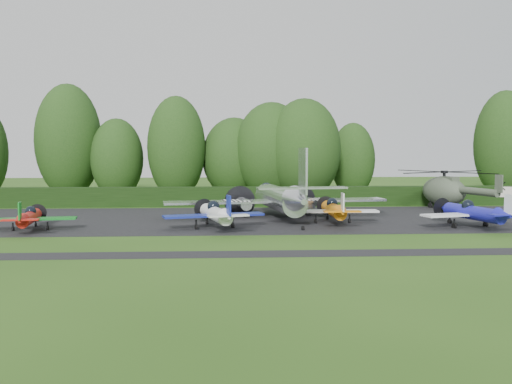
{
  "coord_description": "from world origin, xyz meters",
  "views": [
    {
      "loc": [
        -3.27,
        -37.76,
        5.98
      ],
      "look_at": [
        -0.75,
        7.48,
        2.5
      ],
      "focal_mm": 40.0,
      "sensor_mm": 36.0,
      "label": 1
    }
  ],
  "objects": [
    {
      "name": "tree_5",
      "position": [
        30.55,
        29.44,
        6.47
      ],
      "size": [
        7.16,
        7.16,
        12.96
      ],
      "color": "black",
      "rests_on": "ground"
    },
    {
      "name": "taxiway_verge",
      "position": [
        0.0,
        -6.0,
        0.0
      ],
      "size": [
        70.0,
        2.0,
        0.0
      ],
      "primitive_type": "cube",
      "color": "black",
      "rests_on": "ground"
    },
    {
      "name": "light_plane_white",
      "position": [
        -3.92,
        3.91,
        1.2
      ],
      "size": [
        7.49,
        7.88,
        2.88
      ],
      "rotation": [
        0.0,
        0.0,
        -0.26
      ],
      "color": "silver",
      "rests_on": "ground"
    },
    {
      "name": "tree_0",
      "position": [
        12.64,
        32.18,
        4.56
      ],
      "size": [
        5.49,
        5.49,
        9.14
      ],
      "color": "black",
      "rests_on": "ground"
    },
    {
      "name": "tree_10",
      "position": [
        5.89,
        27.4,
        5.84
      ],
      "size": [
        8.41,
        8.41,
        11.69
      ],
      "color": "black",
      "rests_on": "ground"
    },
    {
      "name": "apron",
      "position": [
        0.0,
        10.0,
        0.0
      ],
      "size": [
        70.0,
        18.0,
        0.01
      ],
      "primitive_type": "cube",
      "color": "black",
      "rests_on": "ground"
    },
    {
      "name": "tree_1",
      "position": [
        -2.05,
        31.71,
        4.85
      ],
      "size": [
        7.78,
        7.78,
        9.73
      ],
      "color": "black",
      "rests_on": "ground"
    },
    {
      "name": "tree_7",
      "position": [
        -22.01,
        32.2,
        6.85
      ],
      "size": [
        7.85,
        7.85,
        13.72
      ],
      "color": "black",
      "rests_on": "ground"
    },
    {
      "name": "sign_board",
      "position": [
        26.31,
        19.99,
        1.34
      ],
      "size": [
        3.52,
        0.13,
        1.98
      ],
      "rotation": [
        0.0,
        0.0,
        0.32
      ],
      "color": "#3F3326",
      "rests_on": "ground"
    },
    {
      "name": "light_plane_blue",
      "position": [
        15.23,
        3.44,
        1.21
      ],
      "size": [
        7.54,
        7.93,
        2.9
      ],
      "rotation": [
        0.0,
        0.0,
        -0.25
      ],
      "color": "#191A9A",
      "rests_on": "ground"
    },
    {
      "name": "hedgerow",
      "position": [
        0.0,
        21.0,
        0.0
      ],
      "size": [
        90.0,
        1.6,
        2.0
      ],
      "primitive_type": "cube",
      "color": "black",
      "rests_on": "ground"
    },
    {
      "name": "ground",
      "position": [
        0.0,
        0.0,
        0.0
      ],
      "size": [
        160.0,
        160.0,
        0.0
      ],
      "primitive_type": "plane",
      "color": "#274914",
      "rests_on": "ground"
    },
    {
      "name": "tree_6",
      "position": [
        2.29,
        29.35,
        5.7
      ],
      "size": [
        8.58,
        8.58,
        11.42
      ],
      "color": "black",
      "rests_on": "ground"
    },
    {
      "name": "helicopter",
      "position": [
        18.45,
        17.3,
        2.02
      ],
      "size": [
        11.7,
        13.7,
        3.77
      ],
      "rotation": [
        0.0,
        0.0,
        -0.28
      ],
      "color": "#3F4938",
      "rests_on": "ground"
    },
    {
      "name": "transport_plane",
      "position": [
        1.39,
        10.07,
        1.74
      ],
      "size": [
        19.46,
        14.92,
        6.24
      ],
      "rotation": [
        0.0,
        0.0,
        -0.14
      ],
      "color": "silver",
      "rests_on": "ground"
    },
    {
      "name": "light_plane_red",
      "position": [
        -17.27,
        3.72,
        1.02
      ],
      "size": [
        6.4,
        6.73,
        2.46
      ],
      "rotation": [
        0.0,
        0.0,
        -0.14
      ],
      "color": "#B51710",
      "rests_on": "ground"
    },
    {
      "name": "tree_8",
      "position": [
        -16.04,
        31.02,
        4.76
      ],
      "size": [
        6.24,
        6.24,
        9.54
      ],
      "color": "black",
      "rests_on": "ground"
    },
    {
      "name": "light_plane_orange",
      "position": [
        5.3,
        6.45,
        1.16
      ],
      "size": [
        7.27,
        7.64,
        2.79
      ],
      "rotation": [
        0.0,
        0.0,
        0.01
      ],
      "color": "orange",
      "rests_on": "ground"
    },
    {
      "name": "tree_3",
      "position": [
        -8.93,
        30.19,
        6.07
      ],
      "size": [
        6.87,
        6.87,
        12.16
      ],
      "color": "black",
      "rests_on": "ground"
    }
  ]
}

